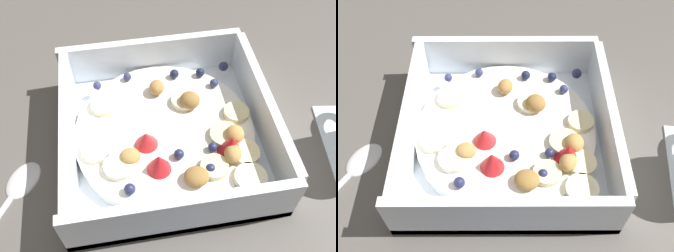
# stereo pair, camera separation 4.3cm
# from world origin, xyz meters

# --- Properties ---
(ground_plane) EXTENTS (2.40, 2.40, 0.00)m
(ground_plane) POSITION_xyz_m (0.00, 0.00, 0.00)
(ground_plane) COLOR #56514C
(fruit_bowl) EXTENTS (0.23, 0.23, 0.06)m
(fruit_bowl) POSITION_xyz_m (-0.01, 0.01, 0.02)
(fruit_bowl) COLOR white
(fruit_bowl) RESTS_ON ground
(spoon) EXTENTS (0.11, 0.16, 0.01)m
(spoon) POSITION_xyz_m (0.17, 0.06, 0.00)
(spoon) COLOR silver
(spoon) RESTS_ON ground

